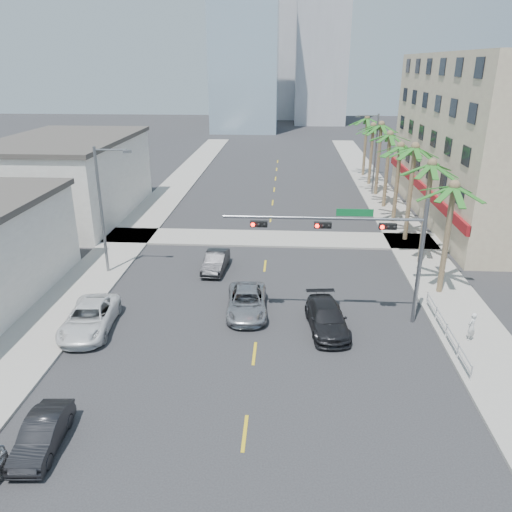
% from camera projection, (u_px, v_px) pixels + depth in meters
% --- Properties ---
extents(ground, '(260.00, 260.00, 0.00)m').
position_uv_depth(ground, '(249.00, 402.00, 22.22)').
color(ground, '#262628').
rests_on(ground, ground).
extents(sidewalk_right, '(4.00, 120.00, 0.15)m').
position_uv_depth(sidewalk_right, '(416.00, 250.00, 40.10)').
color(sidewalk_right, gray).
rests_on(sidewalk_right, ground).
extents(sidewalk_left, '(4.00, 120.00, 0.15)m').
position_uv_depth(sidewalk_left, '(123.00, 243.00, 41.50)').
color(sidewalk_left, gray).
rests_on(sidewalk_left, ground).
extents(sidewalk_cross, '(80.00, 4.00, 0.15)m').
position_uv_depth(sidewalk_cross, '(268.00, 239.00, 42.66)').
color(sidewalk_cross, gray).
rests_on(sidewalk_cross, ground).
extents(building_right, '(15.25, 28.00, 15.00)m').
position_uv_depth(building_right, '(510.00, 139.00, 46.13)').
color(building_right, tan).
rests_on(building_right, ground).
extents(building_left_far, '(11.00, 18.00, 7.20)m').
position_uv_depth(building_left_far, '(69.00, 179.00, 48.10)').
color(building_left_far, beige).
rests_on(building_left_far, ground).
extents(tower_far_left, '(14.00, 14.00, 48.00)m').
position_uv_depth(tower_far_left, '(244.00, 11.00, 102.38)').
color(tower_far_left, '#99B2C6').
rests_on(tower_far_left, ground).
extents(tower_far_center, '(16.00, 16.00, 42.00)m').
position_uv_depth(tower_far_center, '(273.00, 35.00, 131.08)').
color(tower_far_center, '#ADADB2').
rests_on(tower_far_center, ground).
extents(traffic_signal_mast, '(11.12, 0.54, 7.20)m').
position_uv_depth(traffic_signal_mast, '(364.00, 239.00, 27.45)').
color(traffic_signal_mast, slate).
rests_on(traffic_signal_mast, ground).
extents(palm_tree_0, '(4.80, 4.80, 7.80)m').
position_uv_depth(palm_tree_0, '(454.00, 187.00, 30.14)').
color(palm_tree_0, brown).
rests_on(palm_tree_0, ground).
extents(palm_tree_1, '(4.80, 4.80, 8.16)m').
position_uv_depth(palm_tree_1, '(432.00, 165.00, 34.85)').
color(palm_tree_1, brown).
rests_on(palm_tree_1, ground).
extents(palm_tree_2, '(4.80, 4.80, 8.52)m').
position_uv_depth(palm_tree_2, '(415.00, 148.00, 39.57)').
color(palm_tree_2, brown).
rests_on(palm_tree_2, ground).
extents(palm_tree_3, '(4.80, 4.80, 7.80)m').
position_uv_depth(palm_tree_3, '(401.00, 147.00, 44.66)').
color(palm_tree_3, brown).
rests_on(palm_tree_3, ground).
extents(palm_tree_4, '(4.80, 4.80, 8.16)m').
position_uv_depth(palm_tree_4, '(390.00, 135.00, 49.37)').
color(palm_tree_4, brown).
rests_on(palm_tree_4, ground).
extents(palm_tree_5, '(4.80, 4.80, 8.52)m').
position_uv_depth(palm_tree_5, '(381.00, 125.00, 54.08)').
color(palm_tree_5, brown).
rests_on(palm_tree_5, ground).
extents(palm_tree_6, '(4.80, 4.80, 7.80)m').
position_uv_depth(palm_tree_6, '(373.00, 126.00, 59.17)').
color(palm_tree_6, brown).
rests_on(palm_tree_6, ground).
extents(palm_tree_7, '(4.80, 4.80, 8.16)m').
position_uv_depth(palm_tree_7, '(367.00, 119.00, 63.88)').
color(palm_tree_7, brown).
rests_on(palm_tree_7, ground).
extents(streetlight_left, '(2.55, 0.25, 9.00)m').
position_uv_depth(streetlight_left, '(104.00, 205.00, 34.06)').
color(streetlight_left, slate).
rests_on(streetlight_left, ground).
extents(streetlight_right, '(2.55, 0.25, 9.00)m').
position_uv_depth(streetlight_right, '(374.00, 151.00, 55.10)').
color(streetlight_right, slate).
rests_on(streetlight_right, ground).
extents(guardrail, '(0.08, 8.08, 1.00)m').
position_uv_depth(guardrail, '(447.00, 329.00, 26.96)').
color(guardrail, silver).
rests_on(guardrail, ground).
extents(car_parked_mid, '(1.59, 3.91, 1.26)m').
position_uv_depth(car_parked_mid, '(42.00, 434.00, 19.39)').
color(car_parked_mid, black).
rests_on(car_parked_mid, ground).
extents(car_parked_far, '(2.98, 5.63, 1.51)m').
position_uv_depth(car_parked_far, '(90.00, 318.00, 27.96)').
color(car_parked_far, white).
rests_on(car_parked_far, ground).
extents(car_lane_left, '(1.69, 4.22, 1.36)m').
position_uv_depth(car_lane_left, '(216.00, 262.00, 36.10)').
color(car_lane_left, black).
rests_on(car_lane_left, ground).
extents(car_lane_center, '(2.66, 5.22, 1.41)m').
position_uv_depth(car_lane_center, '(247.00, 302.00, 29.94)').
color(car_lane_center, '#A8A9AD').
rests_on(car_lane_center, ground).
extents(car_lane_right, '(2.59, 5.19, 1.45)m').
position_uv_depth(car_lane_right, '(327.00, 318.00, 28.02)').
color(car_lane_right, black).
rests_on(car_lane_right, ground).
extents(pedestrian, '(0.70, 0.68, 1.61)m').
position_uv_depth(pedestrian, '(471.00, 327.00, 26.65)').
color(pedestrian, silver).
rests_on(pedestrian, sidewalk_right).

